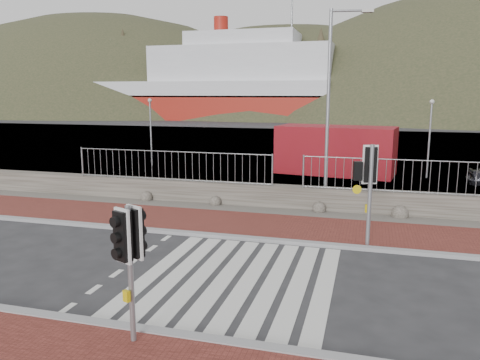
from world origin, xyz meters
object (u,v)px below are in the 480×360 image
(ferry, at_px, (207,87))
(traffic_signal_near, at_px, (129,246))
(traffic_signal_far, at_px, (369,174))
(streetlight, at_px, (332,99))
(shipping_container, at_px, (335,150))

(ferry, relative_size, traffic_signal_near, 19.45)
(traffic_signal_far, distance_m, streetlight, 5.45)
(ferry, height_order, traffic_signal_near, ferry)
(shipping_container, bearing_deg, traffic_signal_far, -72.99)
(traffic_signal_far, height_order, shipping_container, traffic_signal_far)
(ferry, height_order, shipping_container, ferry)
(ferry, distance_m, shipping_container, 58.16)
(traffic_signal_near, xyz_separation_m, shipping_container, (2.15, 19.35, -0.53))
(traffic_signal_near, distance_m, streetlight, 12.02)
(traffic_signal_far, bearing_deg, traffic_signal_near, 43.91)
(streetlight, relative_size, shipping_container, 1.19)
(ferry, xyz_separation_m, shipping_container, (25.83, -51.95, -4.04))
(streetlight, bearing_deg, shipping_container, 84.32)
(ferry, height_order, streetlight, ferry)
(traffic_signal_near, bearing_deg, streetlight, 101.45)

